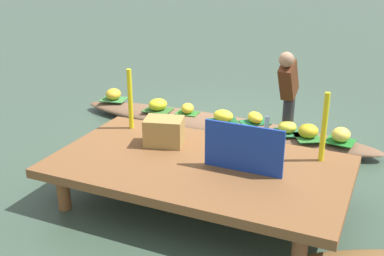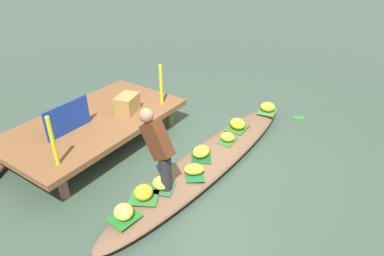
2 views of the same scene
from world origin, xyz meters
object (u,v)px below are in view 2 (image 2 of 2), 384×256
banana_bunch_4 (237,124)px  banana_bunch_5 (227,137)px  vendor_boat (209,160)px  banana_bunch_2 (194,169)px  banana_bunch_1 (268,107)px  market_banner (68,118)px  banana_bunch_0 (161,183)px  banana_bunch_7 (201,151)px  banana_bunch_3 (143,192)px  vendor_person (158,146)px  water_bottle (167,169)px  banana_bunch_6 (124,212)px  produce_crate (127,104)px

banana_bunch_4 → banana_bunch_5: (-0.49, -0.06, -0.01)m
vendor_boat → banana_bunch_2: banana_bunch_2 is taller
banana_bunch_1 → market_banner: 3.81m
vendor_boat → banana_bunch_0: bearing=175.9°
banana_bunch_5 → banana_bunch_7: (-0.65, 0.13, 0.01)m
banana_bunch_3 → vendor_person: vendor_person is taller
banana_bunch_7 → water_bottle: size_ratio=1.27×
banana_bunch_6 → market_banner: 2.10m
vendor_boat → market_banner: (-1.07, 2.08, 0.64)m
banana_bunch_4 → produce_crate: bearing=120.4°
vendor_boat → banana_bunch_7: banana_bunch_7 is taller
banana_bunch_2 → market_banner: (-0.51, 2.15, 0.45)m
vendor_boat → produce_crate: (-0.00, 1.78, 0.55)m
vendor_person → water_bottle: size_ratio=4.95×
vendor_boat → market_banner: size_ratio=5.71×
banana_bunch_0 → banana_bunch_5: size_ratio=1.05×
banana_bunch_7 → vendor_person: bearing=175.1°
banana_bunch_2 → banana_bunch_0: bearing=159.1°
banana_bunch_4 → banana_bunch_2: bearing=-176.5°
banana_bunch_1 → banana_bunch_6: bearing=175.2°
banana_bunch_7 → water_bottle: (-0.71, 0.15, 0.03)m
vendor_boat → market_banner: market_banner is taller
banana_bunch_5 → vendor_person: vendor_person is taller
produce_crate → banana_bunch_3: bearing=-131.4°
banana_bunch_4 → water_bottle: (-1.84, 0.21, 0.02)m
banana_bunch_5 → banana_bunch_6: size_ratio=0.93×
banana_bunch_2 → vendor_boat: bearing=7.3°
banana_bunch_1 → banana_bunch_4: bearing=168.9°
banana_bunch_4 → vendor_person: size_ratio=0.26×
vendor_boat → vendor_person: 1.34m
banana_bunch_4 → produce_crate: produce_crate is taller
banana_bunch_3 → banana_bunch_4: (2.42, -0.18, -0.00)m
vendor_person → produce_crate: 1.94m
banana_bunch_1 → banana_bunch_7: bearing=173.2°
banana_bunch_5 → vendor_boat: bearing=175.7°
banana_bunch_6 → market_banner: market_banner is taller
banana_bunch_1 → market_banner: market_banner is taller
banana_bunch_2 → banana_bunch_4: size_ratio=0.99×
banana_bunch_3 → banana_bunch_4: size_ratio=0.89×
banana_bunch_5 → water_bottle: water_bottle is taller
banana_bunch_7 → market_banner: market_banner is taller
banana_bunch_3 → market_banner: size_ratio=0.33×
banana_bunch_2 → banana_bunch_1: bearing=-2.0°
banana_bunch_1 → banana_bunch_4: size_ratio=0.96×
banana_bunch_1 → banana_bunch_5: (-1.44, 0.12, -0.02)m
banana_bunch_5 → banana_bunch_6: banana_bunch_6 is taller
banana_bunch_7 → water_bottle: 0.72m
banana_bunch_5 → banana_bunch_4: bearing=7.4°
banana_bunch_2 → banana_bunch_3: 0.88m
banana_bunch_0 → market_banner: (0.02, 1.94, 0.45)m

